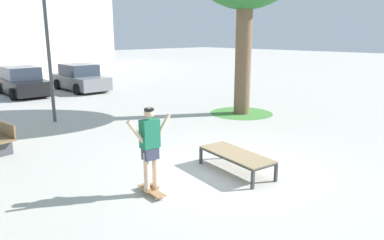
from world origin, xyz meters
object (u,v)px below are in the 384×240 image
Objects in this scene: car_black at (22,82)px; car_grey at (80,78)px; skater at (150,144)px; skateboard at (151,191)px; light_post at (45,15)px; skate_box at (236,155)px.

car_black is 1.01× the size of car_grey.
skater is 0.40× the size of car_black.
skateboard is at bearing -99.64° from car_black.
skate_box is at bearing -82.83° from light_post.
light_post is at bearing 80.97° from skateboard.
skateboard is at bearing -99.03° from light_post.
skateboard is 0.99m from skater.
car_black is at bearing 80.36° from skateboard.
skater is 0.29× the size of light_post.
skateboard is at bearing -94.11° from skater.
light_post reaches higher than car_grey.
light_post is (-0.99, 7.88, 3.41)m from skate_box.
light_post is at bearing 97.17° from skate_box.
light_post is at bearing 80.97° from skater.
car_grey is at bearing -11.03° from car_black.
car_black is (2.47, 14.53, -0.38)m from skater.
skater is at bearing -111.47° from car_grey.
light_post reaches higher than skater.
skate_box is at bearing -102.97° from car_grey.
skater is at bearing 169.61° from skate_box.
car_grey is (5.49, 13.95, 0.61)m from skateboard.
skater reaches higher than skate_box.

